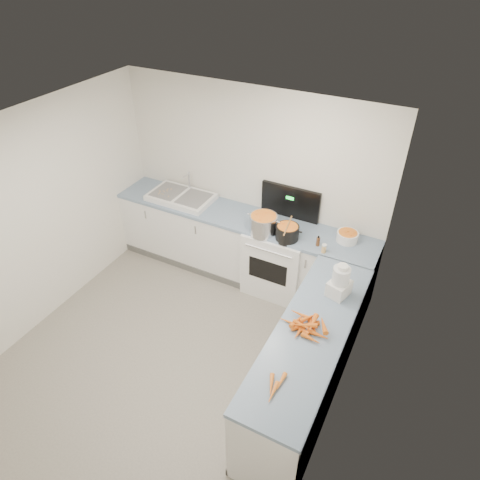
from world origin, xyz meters
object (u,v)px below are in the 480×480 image
at_px(extract_bottle, 318,242).
at_px(food_processor, 340,282).
at_px(stove, 278,258).
at_px(mixing_bowl, 347,237).
at_px(steel_pot, 263,224).
at_px(sink, 181,197).
at_px(spice_jar, 324,249).
at_px(black_pot, 287,233).

distance_m(extract_bottle, food_processor, 0.82).
bearing_deg(stove, food_processor, -40.24).
bearing_deg(mixing_bowl, food_processor, -79.32).
bearing_deg(steel_pot, stove, 47.91).
xyz_separation_m(sink, extract_bottle, (1.97, -0.15, 0.02)).
xyz_separation_m(stove, spice_jar, (0.62, -0.23, 0.51)).
xyz_separation_m(mixing_bowl, food_processor, (0.18, -0.93, 0.10)).
height_order(extract_bottle, food_processor, food_processor).
relative_size(spice_jar, food_processor, 0.24).
height_order(stove, black_pot, stove).
distance_m(stove, steel_pot, 0.61).
relative_size(steel_pot, extract_bottle, 3.13).
bearing_deg(spice_jar, mixing_bowl, 63.21).
relative_size(black_pot, spice_jar, 3.02).
bearing_deg(mixing_bowl, black_pot, -156.13).
distance_m(sink, mixing_bowl, 2.25).
height_order(sink, food_processor, food_processor).
bearing_deg(sink, extract_bottle, -4.37).
bearing_deg(black_pot, steel_pot, 179.62).
height_order(steel_pot, spice_jar, steel_pot).
bearing_deg(extract_bottle, food_processor, -56.88).
relative_size(sink, mixing_bowl, 3.46).
bearing_deg(extract_bottle, mixing_bowl, 42.25).
distance_m(extract_bottle, spice_jar, 0.14).
xyz_separation_m(stove, extract_bottle, (0.52, -0.14, 0.52)).
bearing_deg(steel_pot, extract_bottle, 2.87).
bearing_deg(black_pot, extract_bottle, 5.58).
distance_m(black_pot, food_processor, 1.04).
height_order(black_pot, food_processor, food_processor).
bearing_deg(steel_pot, sink, 171.90).
xyz_separation_m(steel_pot, black_pot, (0.31, -0.00, -0.02)).
height_order(extract_bottle, spice_jar, extract_bottle).
xyz_separation_m(black_pot, extract_bottle, (0.37, 0.04, -0.02)).
xyz_separation_m(stove, steel_pot, (-0.15, -0.17, 0.57)).
bearing_deg(stove, steel_pot, -132.09).
bearing_deg(stove, extract_bottle, -14.51).
distance_m(sink, black_pot, 1.62).
bearing_deg(food_processor, sink, 160.94).
relative_size(sink, food_processor, 2.32).
xyz_separation_m(mixing_bowl, extract_bottle, (-0.27, -0.25, -0.00)).
xyz_separation_m(sink, mixing_bowl, (2.24, 0.10, 0.02)).
relative_size(mixing_bowl, food_processor, 0.67).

